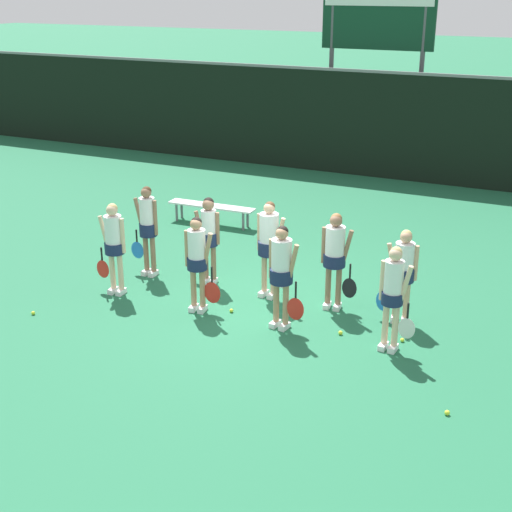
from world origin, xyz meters
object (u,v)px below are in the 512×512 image
Objects in this scene: player_2 at (282,269)px; player_7 at (335,253)px; tennis_ball_5 at (402,340)px; player_1 at (197,257)px; scoreboard at (377,37)px; player_5 at (209,234)px; tennis_ball_1 at (155,264)px; player_3 at (393,291)px; player_4 at (148,224)px; player_6 at (269,241)px; tennis_ball_3 at (340,333)px; player_0 at (114,241)px; player_8 at (403,269)px; bench_courtside at (211,207)px; tennis_ball_0 at (447,413)px; tennis_ball_2 at (231,311)px; tennis_ball_4 at (33,313)px.

player_7 is at bearing 71.08° from player_2.
tennis_ball_5 is (1.44, -0.74, -1.01)m from player_7.
tennis_ball_5 is at bearing -1.51° from player_1.
scoreboard reaches higher than player_7.
player_5 reaches higher than tennis_ball_1.
player_3 is 26.36× the size of tennis_ball_5.
player_4 reaches higher than player_2.
player_6 reaches higher than tennis_ball_3.
player_8 is at bearing 8.56° from player_0.
player_7 is at bearing 1.61° from player_4.
bench_courtside is 30.22× the size of tennis_ball_0.
player_7 is 2.07m from tennis_ball_2.
tennis_ball_2 is 3.00m from tennis_ball_5.
bench_courtside is 1.26× the size of player_3.
player_4 is at bearing -84.64° from bench_courtside.
player_4 is at bearing -67.18° from tennis_ball_1.
tennis_ball_1 reaches higher than tennis_ball_4.
player_0 is at bearing 167.13° from tennis_ball_0.
tennis_ball_1 is (-1.45, 0.31, -0.97)m from player_5.
player_3 is at bearing -2.70° from tennis_ball_2.
tennis_ball_1 is at bearing 168.34° from tennis_ball_5.
player_3 is 1.70m from player_7.
tennis_ball_0 is 1.00× the size of tennis_ball_3.
tennis_ball_2 is at bearing -179.84° from tennis_ball_3.
player_1 reaches higher than player_8.
player_7 reaches higher than tennis_ball_5.
scoreboard is 70.79× the size of tennis_ball_3.
player_5 is at bearing 102.58° from player_1.
player_1 is (2.09, -4.33, 0.60)m from bench_courtside.
player_6 is at bearing -83.56° from scoreboard.
player_5 is at bearing -90.77° from scoreboard.
player_6 is at bearing 175.10° from player_7.
player_7 reaches higher than player_1.
player_2 is 0.98× the size of player_6.
bench_courtside is 6.32m from player_8.
player_8 is 23.66× the size of tennis_ball_2.
tennis_ball_1 is at bearing 151.59° from tennis_ball_2.
tennis_ball_0 is at bearing -24.57° from player_1.
scoreboard is at bearing 109.25° from tennis_ball_5.
player_8 is 5.28m from tennis_ball_1.
player_2 is 1.05× the size of player_5.
tennis_ball_4 is (-5.95, -1.42, -0.98)m from player_3.
player_4 reaches higher than player_8.
scoreboard is 10.71m from player_6.
player_7 is at bearing -11.33° from player_5.
bench_courtside is 33.25× the size of tennis_ball_5.
player_0 is 1.01× the size of player_3.
player_3 is 1.04m from tennis_ball_5.
tennis_ball_0 is at bearing -42.35° from bench_courtside.
scoreboard is at bearing 84.18° from player_1.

